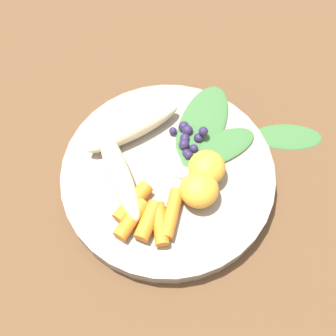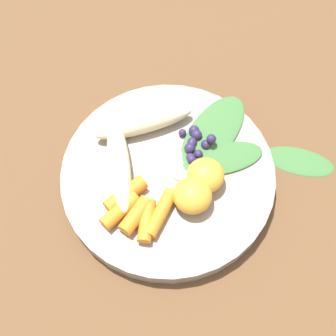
% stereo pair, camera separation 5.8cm
% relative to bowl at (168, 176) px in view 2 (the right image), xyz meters
% --- Properties ---
extents(ground_plane, '(2.40, 2.40, 0.00)m').
position_rel_bowl_xyz_m(ground_plane, '(0.00, 0.00, -0.01)').
color(ground_plane, brown).
extents(bowl, '(0.28, 0.28, 0.03)m').
position_rel_bowl_xyz_m(bowl, '(0.00, 0.00, 0.00)').
color(bowl, gray).
rests_on(bowl, ground_plane).
extents(banana_peeled_left, '(0.11, 0.12, 0.03)m').
position_rel_bowl_xyz_m(banana_peeled_left, '(0.06, 0.03, 0.03)').
color(banana_peeled_left, beige).
rests_on(banana_peeled_left, bowl).
extents(banana_peeled_right, '(0.11, 0.12, 0.03)m').
position_rel_bowl_xyz_m(banana_peeled_right, '(0.06, -0.04, 0.03)').
color(banana_peeled_right, beige).
rests_on(banana_peeled_right, bowl).
extents(orange_segment_near, '(0.05, 0.05, 0.04)m').
position_rel_bowl_xyz_m(orange_segment_near, '(-0.05, -0.01, 0.03)').
color(orange_segment_near, '#F4A833').
rests_on(orange_segment_near, bowl).
extents(orange_segment_far, '(0.05, 0.05, 0.04)m').
position_rel_bowl_xyz_m(orange_segment_far, '(-0.05, 0.02, 0.03)').
color(orange_segment_far, '#F4A833').
rests_on(orange_segment_far, bowl).
extents(carrot_front, '(0.04, 0.06, 0.02)m').
position_rel_bowl_xyz_m(carrot_front, '(0.03, 0.06, 0.02)').
color(carrot_front, orange).
rests_on(carrot_front, bowl).
extents(carrot_mid_left, '(0.03, 0.06, 0.02)m').
position_rel_bowl_xyz_m(carrot_mid_left, '(0.02, 0.08, 0.02)').
color(carrot_mid_left, orange).
rests_on(carrot_mid_left, bowl).
extents(carrot_mid_right, '(0.02, 0.05, 0.02)m').
position_rel_bowl_xyz_m(carrot_mid_right, '(0.00, 0.08, 0.02)').
color(carrot_mid_right, orange).
rests_on(carrot_mid_right, bowl).
extents(carrot_rear, '(0.04, 0.06, 0.02)m').
position_rel_bowl_xyz_m(carrot_rear, '(-0.01, 0.07, 0.02)').
color(carrot_rear, orange).
rests_on(carrot_rear, bowl).
extents(carrot_small, '(0.02, 0.06, 0.02)m').
position_rel_bowl_xyz_m(carrot_small, '(-0.02, 0.06, 0.02)').
color(carrot_small, orange).
rests_on(carrot_small, bowl).
extents(blueberry_pile, '(0.05, 0.05, 0.02)m').
position_rel_bowl_xyz_m(blueberry_pile, '(-0.01, -0.05, 0.02)').
color(blueberry_pile, '#2D234C').
rests_on(blueberry_pile, bowl).
extents(coconut_shred_patch, '(0.04, 0.04, 0.00)m').
position_rel_bowl_xyz_m(coconut_shred_patch, '(-0.02, -0.02, 0.01)').
color(coconut_shred_patch, white).
rests_on(coconut_shred_patch, bowl).
extents(kale_leaf_left, '(0.11, 0.11, 0.00)m').
position_rel_bowl_xyz_m(kale_leaf_left, '(-0.05, -0.05, 0.02)').
color(kale_leaf_left, '#3D7038').
rests_on(kale_leaf_left, bowl).
extents(kale_leaf_right, '(0.07, 0.14, 0.00)m').
position_rel_bowl_xyz_m(kale_leaf_right, '(-0.02, -0.08, 0.02)').
color(kale_leaf_right, '#3D7038').
rests_on(kale_leaf_right, bowl).
extents(kale_leaf_stray, '(0.11, 0.07, 0.01)m').
position_rel_bowl_xyz_m(kale_leaf_stray, '(-0.14, -0.12, -0.01)').
color(kale_leaf_stray, '#3D7038').
rests_on(kale_leaf_stray, ground_plane).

